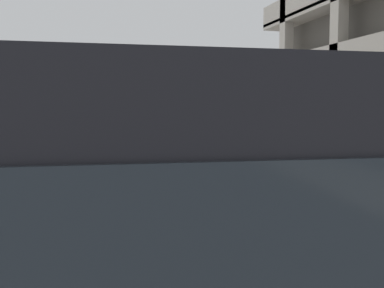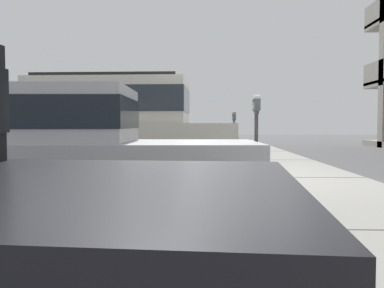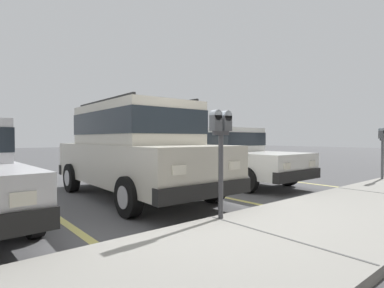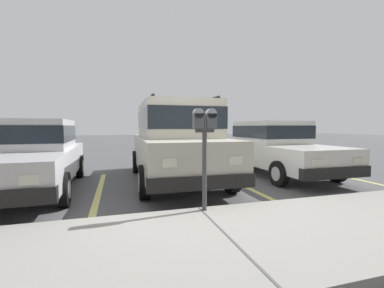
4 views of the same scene
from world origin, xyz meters
TOP-DOWN VIEW (x-y plane):
  - ground_plane at (0.00, 0.00)m, footprint 80.00×80.00m
  - sidewalk at (0.00, 1.30)m, footprint 40.00×2.20m
  - parking_stall_lines at (1.61, -1.40)m, footprint 12.96×4.80m
  - silver_suv at (-0.20, -2.40)m, footprint 2.08×4.81m
  - red_sedan at (-3.20, -2.58)m, footprint 1.86×4.49m
  - parking_meter_near at (-0.04, 0.35)m, footprint 0.35×0.12m
  - parking_meter_far at (-6.46, 0.33)m, footprint 0.35×0.12m

SIDE VIEW (x-z plane):
  - ground_plane at x=0.00m, z-range -0.10..0.00m
  - parking_stall_lines at x=1.61m, z-range 0.00..0.01m
  - sidewalk at x=0.00m, z-range 0.00..0.12m
  - red_sedan at x=-3.20m, z-range 0.05..1.59m
  - silver_suv at x=-0.20m, z-range 0.07..2.11m
  - parking_meter_far at x=-6.46m, z-range 0.47..1.90m
  - parking_meter_near at x=-0.04m, z-range 0.49..2.03m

